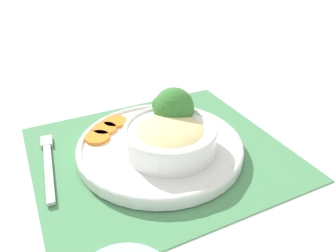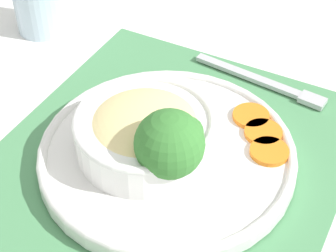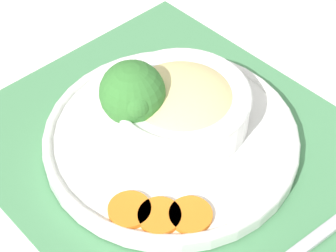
# 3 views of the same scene
# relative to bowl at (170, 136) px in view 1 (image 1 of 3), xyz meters

# --- Properties ---
(ground_plane) EXTENTS (4.00, 4.00, 0.00)m
(ground_plane) POSITION_rel_bowl_xyz_m (-0.01, 0.02, -0.05)
(ground_plane) COLOR white
(placemat) EXTENTS (0.45, 0.41, 0.00)m
(placemat) POSITION_rel_bowl_xyz_m (-0.01, 0.02, -0.04)
(placemat) COLOR #4C8C59
(placemat) RESTS_ON ground_plane
(plate) EXTENTS (0.28, 0.28, 0.02)m
(plate) POSITION_rel_bowl_xyz_m (-0.01, 0.02, -0.03)
(plate) COLOR white
(plate) RESTS_ON placemat
(bowl) EXTENTS (0.15, 0.15, 0.05)m
(bowl) POSITION_rel_bowl_xyz_m (0.00, 0.00, 0.00)
(bowl) COLOR white
(bowl) RESTS_ON plate
(broccoli_floret) EXTENTS (0.07, 0.07, 0.09)m
(broccoli_floret) POSITION_rel_bowl_xyz_m (0.02, 0.05, 0.02)
(broccoli_floret) COLOR #84AD5B
(broccoli_floret) RESTS_ON plate
(carrot_slice_near) EXTENTS (0.04, 0.04, 0.01)m
(carrot_slice_near) POSITION_rel_bowl_xyz_m (-0.07, 0.12, -0.02)
(carrot_slice_near) COLOR orange
(carrot_slice_near) RESTS_ON plate
(carrot_slice_middle) EXTENTS (0.04, 0.04, 0.01)m
(carrot_slice_middle) POSITION_rel_bowl_xyz_m (-0.09, 0.10, -0.02)
(carrot_slice_middle) COLOR orange
(carrot_slice_middle) RESTS_ON plate
(carrot_slice_far) EXTENTS (0.04, 0.04, 0.01)m
(carrot_slice_far) POSITION_rel_bowl_xyz_m (-0.11, 0.07, -0.02)
(carrot_slice_far) COLOR orange
(carrot_slice_far) RESTS_ON plate
(fork) EXTENTS (0.02, 0.18, 0.01)m
(fork) POSITION_rel_bowl_xyz_m (-0.19, 0.06, -0.04)
(fork) COLOR #B7B7BC
(fork) RESTS_ON placemat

